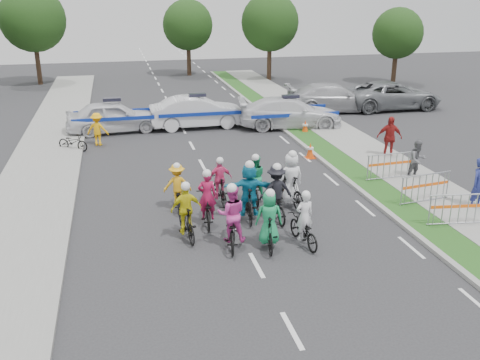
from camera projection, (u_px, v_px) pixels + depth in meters
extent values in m
plane|color=#28282B|center=(257.00, 265.00, 14.36)|extent=(90.00, 90.00, 0.00)
cube|color=gray|center=(354.00, 186.00, 20.02)|extent=(0.20, 60.00, 0.12)
cube|color=#284E19|center=(371.00, 184.00, 20.17)|extent=(1.20, 60.00, 0.11)
cube|color=gray|center=(414.00, 180.00, 20.55)|extent=(2.40, 60.00, 0.13)
cube|color=gray|center=(26.00, 213.00, 17.53)|extent=(3.00, 60.00, 0.13)
imported|color=black|center=(303.00, 230.00, 15.41)|extent=(0.80, 1.73, 0.88)
imported|color=white|center=(304.00, 216.00, 15.20)|extent=(0.57, 0.42, 1.46)
sphere|color=white|center=(306.00, 195.00, 14.93)|extent=(0.25, 0.25, 0.25)
imported|color=black|center=(268.00, 231.00, 15.20)|extent=(0.75, 1.79, 1.04)
imported|color=#1B9758|center=(269.00, 217.00, 15.00)|extent=(0.83, 0.61, 1.57)
sphere|color=white|center=(270.00, 194.00, 14.71)|extent=(0.27, 0.27, 0.27)
imported|color=black|center=(231.00, 229.00, 15.33)|extent=(0.99, 1.99, 1.00)
imported|color=#D53B9D|center=(232.00, 214.00, 15.11)|extent=(0.91, 0.76, 1.66)
sphere|color=white|center=(232.00, 188.00, 14.80)|extent=(0.29, 0.29, 0.29)
imported|color=black|center=(186.00, 222.00, 15.77)|extent=(0.70, 1.77, 1.04)
imported|color=yellow|center=(186.00, 209.00, 15.58)|extent=(0.95, 0.49, 1.56)
sphere|color=white|center=(186.00, 186.00, 15.29)|extent=(0.27, 0.27, 0.27)
imported|color=black|center=(275.00, 204.00, 17.14)|extent=(0.70, 1.89, 0.98)
imported|color=black|center=(276.00, 190.00, 16.92)|extent=(1.07, 0.63, 1.64)
sphere|color=white|center=(277.00, 168.00, 16.62)|extent=(0.28, 0.28, 0.28)
imported|color=black|center=(249.00, 202.00, 17.09)|extent=(0.78, 1.96, 1.14)
imported|color=teal|center=(249.00, 189.00, 16.89)|extent=(1.64, 0.71, 1.72)
sphere|color=white|center=(250.00, 165.00, 16.57)|extent=(0.30, 0.30, 0.30)
imported|color=black|center=(207.00, 210.00, 16.77)|extent=(0.84, 1.87, 0.95)
imported|color=#B01647|center=(207.00, 196.00, 16.56)|extent=(0.62, 0.44, 1.58)
sphere|color=white|center=(207.00, 174.00, 16.27)|extent=(0.27, 0.27, 0.27)
imported|color=black|center=(290.00, 190.00, 18.11)|extent=(0.83, 1.97, 1.15)
imported|color=white|center=(291.00, 178.00, 17.91)|extent=(0.92, 0.67, 1.72)
sphere|color=white|center=(293.00, 155.00, 17.59)|extent=(0.30, 0.30, 0.30)
imported|color=black|center=(254.00, 189.00, 18.54)|extent=(0.80, 1.78, 0.91)
imported|color=#1C9C61|center=(255.00, 177.00, 18.33)|extent=(0.80, 0.65, 1.51)
sphere|color=white|center=(256.00, 158.00, 18.05)|extent=(0.26, 0.26, 0.26)
imported|color=black|center=(220.00, 190.00, 18.42)|extent=(0.58, 1.63, 0.96)
imported|color=#EF4287|center=(220.00, 179.00, 18.23)|extent=(0.87, 0.42, 1.45)
sphere|color=white|center=(220.00, 161.00, 17.96)|extent=(0.25, 0.25, 0.25)
imported|color=black|center=(178.00, 197.00, 17.92)|extent=(0.68, 1.67, 0.86)
imported|color=#F9AF1A|center=(177.00, 184.00, 17.71)|extent=(0.96, 0.59, 1.43)
sphere|color=white|center=(177.00, 166.00, 17.45)|extent=(0.25, 0.25, 0.25)
imported|color=silver|center=(113.00, 117.00, 27.55)|extent=(4.91, 2.30, 1.62)
imported|color=silver|center=(198.00, 112.00, 28.47)|extent=(5.09, 1.86, 1.67)
imported|color=silver|center=(290.00, 113.00, 28.47)|extent=(5.80, 3.12, 1.60)
imported|color=#A7A7AB|center=(334.00, 98.00, 32.21)|extent=(6.00, 2.94, 1.68)
imported|color=slate|center=(392.00, 95.00, 32.95)|extent=(6.06, 2.82, 1.68)
imported|color=navy|center=(479.00, 184.00, 17.72)|extent=(0.73, 0.57, 1.79)
imported|color=#56575B|center=(417.00, 160.00, 20.66)|extent=(0.84, 0.70, 1.56)
imported|color=maroon|center=(389.00, 138.00, 23.18)|extent=(1.17, 0.73, 1.86)
imported|color=#FFB10D|center=(97.00, 129.00, 25.17)|extent=(1.13, 0.85, 1.56)
cube|color=#F24C0C|center=(310.00, 158.00, 23.49)|extent=(0.40, 0.40, 0.03)
cone|color=#F24C0C|center=(310.00, 150.00, 23.38)|extent=(0.36, 0.36, 0.70)
cylinder|color=silver|center=(310.00, 148.00, 23.35)|extent=(0.29, 0.29, 0.08)
cube|color=#F24C0C|center=(305.00, 133.00, 27.53)|extent=(0.40, 0.40, 0.03)
cone|color=#F24C0C|center=(305.00, 127.00, 27.41)|extent=(0.36, 0.36, 0.70)
cylinder|color=silver|center=(305.00, 125.00, 27.38)|extent=(0.29, 0.29, 0.08)
imported|color=black|center=(73.00, 142.00, 24.47)|extent=(1.58, 1.28, 0.81)
cylinder|color=#382619|center=(269.00, 60.00, 43.25)|extent=(0.36, 0.36, 3.25)
sphere|color=#173611|center=(270.00, 22.00, 42.27)|extent=(4.55, 4.55, 4.55)
cylinder|color=#382619|center=(394.00, 66.00, 41.60)|extent=(0.36, 0.36, 2.75)
sphere|color=#173611|center=(398.00, 33.00, 40.77)|extent=(3.85, 3.85, 3.85)
cylinder|color=#382619|center=(38.00, 62.00, 41.18)|extent=(0.36, 0.36, 3.50)
sphere|color=#173611|center=(32.00, 19.00, 40.12)|extent=(4.90, 4.90, 4.90)
cylinder|color=#382619|center=(189.00, 58.00, 45.67)|extent=(0.36, 0.36, 3.00)
sphere|color=#173611|center=(188.00, 25.00, 44.77)|extent=(4.20, 4.20, 4.20)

